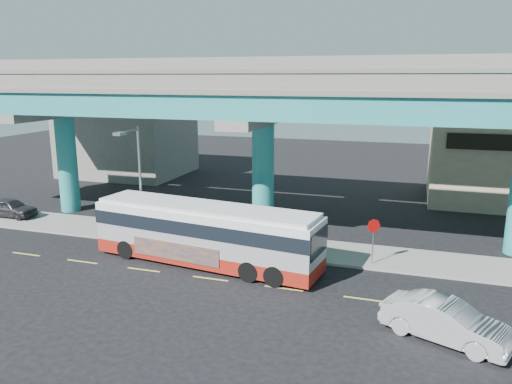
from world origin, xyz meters
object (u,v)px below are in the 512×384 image
(street_lamp, at_px, (135,168))
(transit_bus, at_px, (206,232))
(sedan, at_px, (446,321))
(stop_sign, at_px, (373,232))
(parked_car, at_px, (11,208))

(street_lamp, bearing_deg, transit_bus, -18.31)
(sedan, distance_m, stop_sign, 8.22)
(sedan, xyz_separation_m, stop_sign, (-3.56, 7.32, 1.20))
(transit_bus, distance_m, stop_sign, 9.34)
(street_lamp, relative_size, stop_sign, 2.79)
(sedan, height_order, parked_car, sedan)
(parked_car, height_order, stop_sign, stop_sign)
(sedan, bearing_deg, transit_bus, 91.16)
(transit_bus, height_order, parked_car, transit_bus)
(sedan, xyz_separation_m, parked_car, (-30.20, 8.77, 0.01))
(parked_car, xyz_separation_m, street_lamp, (12.20, -2.18, 4.06))
(stop_sign, bearing_deg, transit_bus, -174.27)
(parked_car, relative_size, stop_sign, 1.57)
(parked_car, bearing_deg, street_lamp, -99.66)
(transit_bus, distance_m, sedan, 13.47)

